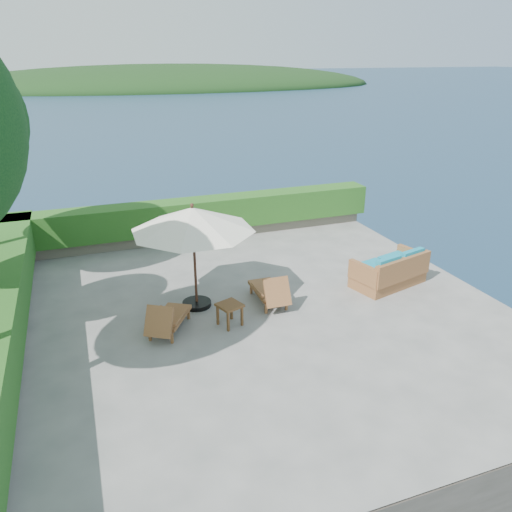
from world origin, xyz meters
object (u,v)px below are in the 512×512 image
object	(u,v)px
lounge_right	(270,291)
side_table	(230,308)
wicker_loveseat	(390,272)
patio_umbrella	(193,220)
lounge_left	(167,318)

from	to	relation	value
lounge_right	side_table	xyz separation A→B (m)	(-1.27, -0.66, 0.08)
wicker_loveseat	patio_umbrella	bearing A→B (deg)	158.25
patio_umbrella	lounge_right	xyz separation A→B (m)	(1.76, -0.54, -1.88)
patio_umbrella	lounge_left	distance (m)	2.35
patio_umbrella	lounge_right	distance (m)	2.63
patio_umbrella	lounge_right	size ratio (longest dim) A/B	2.53
patio_umbrella	wicker_loveseat	size ratio (longest dim) A/B	1.74
patio_umbrella	lounge_left	size ratio (longest dim) A/B	2.50
side_table	wicker_loveseat	world-z (taller)	wicker_loveseat
patio_umbrella	side_table	world-z (taller)	patio_umbrella
side_table	wicker_loveseat	size ratio (longest dim) A/B	0.29
patio_umbrella	lounge_right	world-z (taller)	patio_umbrella
lounge_right	wicker_loveseat	world-z (taller)	wicker_loveseat
patio_umbrella	side_table	size ratio (longest dim) A/B	6.01
lounge_left	side_table	bearing A→B (deg)	25.18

